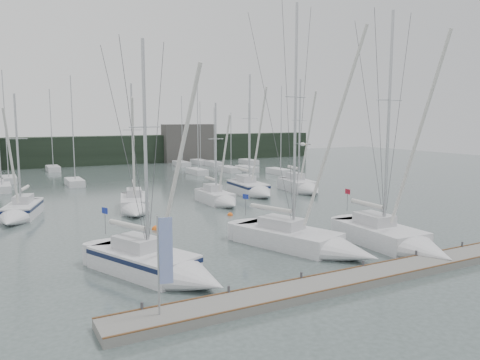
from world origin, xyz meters
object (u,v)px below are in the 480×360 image
sailboat_mid_c (220,199)px  sailboat_mid_b (135,206)px  sailboat_mid_a (18,213)px  buoy_a (156,229)px  sailboat_near_center (316,244)px  dock_banner (163,256)px  sailboat_near_right (400,242)px  buoy_b (230,215)px  sailboat_mid_e (303,187)px  sailboat_near_left (164,268)px  sailboat_mid_d (254,190)px

sailboat_mid_c → sailboat_mid_b: bearing=178.2°
sailboat_mid_a → buoy_a: (8.77, -8.37, -0.55)m
sailboat_near_center → dock_banner: 12.86m
sailboat_near_center → sailboat_near_right: size_ratio=1.02×
buoy_b → dock_banner: (-11.87, -17.54, 2.79)m
sailboat_mid_e → buoy_b: size_ratio=27.99×
dock_banner → sailboat_mid_b: bearing=89.3°
sailboat_near_center → buoy_a: (-6.83, 10.35, -0.53)m
dock_banner → sailboat_near_right: bearing=22.5°
sailboat_mid_a → sailboat_near_left: bearing=-56.1°
sailboat_mid_b → sailboat_mid_a: bearing=-174.8°
buoy_b → sailboat_mid_a: bearing=158.1°
sailboat_mid_b → sailboat_mid_c: 8.14m
sailboat_near_left → sailboat_mid_e: sailboat_mid_e is taller
sailboat_near_center → buoy_a: 12.41m
buoy_a → dock_banner: (-4.69, -15.59, 2.79)m
sailboat_mid_a → sailboat_mid_d: (22.81, 1.52, 0.07)m
dock_banner → buoy_b: bearing=67.9°
sailboat_mid_c → buoy_b: size_ratio=21.81×
sailboat_near_right → sailboat_mid_b: 22.53m
sailboat_near_left → sailboat_near_center: 9.78m
sailboat_mid_e → sailboat_near_right: bearing=-101.9°
sailboat_near_center → sailboat_mid_d: bearing=50.5°
sailboat_near_right → dock_banner: (-16.39, -3.03, 2.22)m
sailboat_mid_b → sailboat_mid_d: sailboat_mid_d is taller
sailboat_near_left → sailboat_near_center: sailboat_near_center is taller
sailboat_mid_a → sailboat_mid_e: bearing=18.1°
buoy_a → sailboat_near_left: bearing=-105.6°
sailboat_mid_a → buoy_b: sailboat_mid_a is taller
sailboat_near_left → buoy_b: 16.09m
sailboat_near_center → sailboat_mid_e: bearing=36.3°
sailboat_near_left → sailboat_near_center: bearing=-22.1°
sailboat_mid_e → dock_banner: sailboat_mid_e is taller
sailboat_near_center → buoy_b: 12.31m
sailboat_mid_b → buoy_a: (-0.37, -6.92, -0.55)m
sailboat_mid_b → buoy_a: sailboat_mid_b is taller
sailboat_mid_d → dock_banner: sailboat_mid_d is taller
sailboat_mid_e → buoy_a: bearing=-146.9°
sailboat_mid_c → sailboat_mid_d: size_ratio=0.76×
sailboat_near_right → sailboat_mid_e: 23.04m
sailboat_mid_e → buoy_b: (-12.62, -7.06, -0.61)m
buoy_b → buoy_a: bearing=-164.8°
buoy_a → dock_banner: 16.52m
sailboat_mid_c → sailboat_mid_e: 11.54m
sailboat_mid_e → buoy_a: (-19.80, -9.01, -0.61)m
buoy_a → buoy_b: bearing=15.2°
sailboat_near_right → buoy_b: (-4.51, 14.50, -0.57)m
buoy_a → dock_banner: bearing=-106.8°
sailboat_mid_a → sailboat_mid_d: size_ratio=0.80×
sailboat_near_center → sailboat_mid_a: 24.36m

